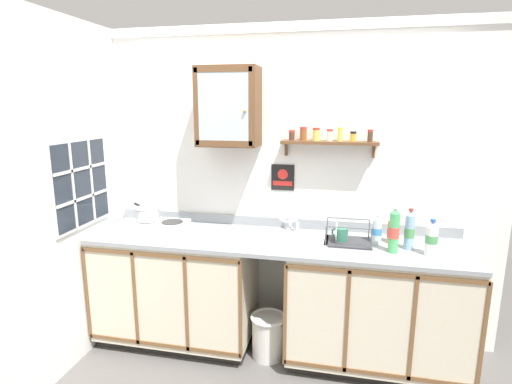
% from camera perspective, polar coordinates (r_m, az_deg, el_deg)
% --- Properties ---
extents(floor, '(5.80, 5.80, 0.00)m').
position_cam_1_polar(floor, '(3.13, 1.07, -24.87)').
color(floor, '#565451').
rests_on(floor, ground).
extents(back_wall, '(3.40, 0.07, 2.49)m').
position_cam_1_polar(back_wall, '(3.25, 3.55, 0.98)').
color(back_wall, white).
rests_on(back_wall, ground).
extents(side_wall_left, '(0.05, 3.48, 2.49)m').
position_cam_1_polar(side_wall_left, '(2.97, -28.05, -1.73)').
color(side_wall_left, white).
rests_on(side_wall_left, ground).
extents(lower_cabinet_run, '(1.23, 0.65, 0.88)m').
position_cam_1_polar(lower_cabinet_run, '(3.40, -10.99, -13.14)').
color(lower_cabinet_run, black).
rests_on(lower_cabinet_run, ground).
extents(lower_cabinet_run_right, '(1.26, 0.65, 0.88)m').
position_cam_1_polar(lower_cabinet_run_right, '(3.17, 16.59, -15.39)').
color(lower_cabinet_run_right, black).
rests_on(lower_cabinet_run_right, ground).
extents(countertop, '(2.76, 0.67, 0.03)m').
position_cam_1_polar(countertop, '(3.01, 2.46, -6.96)').
color(countertop, gray).
rests_on(countertop, lower_cabinet_run).
extents(backsplash, '(2.76, 0.02, 0.08)m').
position_cam_1_polar(backsplash, '(3.29, 3.39, -4.31)').
color(backsplash, gray).
rests_on(backsplash, countertop).
extents(sink, '(0.54, 0.42, 0.41)m').
position_cam_1_polar(sink, '(3.03, 4.95, -6.64)').
color(sink, silver).
rests_on(sink, countertop).
extents(hot_plate_stove, '(0.42, 0.29, 0.08)m').
position_cam_1_polar(hot_plate_stove, '(3.25, -13.57, -4.84)').
color(hot_plate_stove, silver).
rests_on(hot_plate_stove, countertop).
extents(saucepan, '(0.30, 0.26, 0.10)m').
position_cam_1_polar(saucepan, '(3.29, -15.11, -2.92)').
color(saucepan, silver).
rests_on(saucepan, hot_plate_stove).
extents(bottle_soda_green_0, '(0.07, 0.07, 0.32)m').
position_cam_1_polar(bottle_soda_green_0, '(2.86, 19.01, -5.25)').
color(bottle_soda_green_0, '#4CB266').
rests_on(bottle_soda_green_0, countertop).
extents(bottle_opaque_white_1, '(0.08, 0.08, 0.25)m').
position_cam_1_polar(bottle_opaque_white_1, '(2.90, 23.65, -6.09)').
color(bottle_opaque_white_1, white).
rests_on(bottle_opaque_white_1, countertop).
extents(bottle_water_clear_2, '(0.07, 0.07, 0.23)m').
position_cam_1_polar(bottle_water_clear_2, '(3.01, 16.80, -5.15)').
color(bottle_water_clear_2, silver).
rests_on(bottle_water_clear_2, countertop).
extents(bottle_juice_amber_3, '(0.07, 0.07, 0.22)m').
position_cam_1_polar(bottle_juice_amber_3, '(3.06, 18.78, -5.16)').
color(bottle_juice_amber_3, gold).
rests_on(bottle_juice_amber_3, countertop).
extents(bottle_water_blue_4, '(0.07, 0.07, 0.29)m').
position_cam_1_polar(bottle_water_blue_4, '(2.96, 20.95, -5.14)').
color(bottle_water_blue_4, '#8CB7E0').
rests_on(bottle_water_blue_4, countertop).
extents(dish_rack, '(0.33, 0.25, 0.17)m').
position_cam_1_polar(dish_rack, '(2.99, 12.63, -6.58)').
color(dish_rack, '#333338').
rests_on(dish_rack, countertop).
extents(mug, '(0.12, 0.09, 0.10)m').
position_cam_1_polar(mug, '(3.00, 12.01, -5.94)').
color(mug, '#337259').
rests_on(mug, countertop).
extents(wall_cabinet, '(0.46, 0.31, 0.59)m').
position_cam_1_polar(wall_cabinet, '(3.10, -3.92, 11.97)').
color(wall_cabinet, brown).
extents(spice_shelf, '(0.72, 0.14, 0.23)m').
position_cam_1_polar(spice_shelf, '(3.07, 10.14, 7.24)').
color(spice_shelf, brown).
extents(warning_sign, '(0.18, 0.01, 0.21)m').
position_cam_1_polar(warning_sign, '(3.20, 3.81, 2.06)').
color(warning_sign, black).
extents(window, '(0.03, 0.64, 0.66)m').
position_cam_1_polar(window, '(3.22, -23.57, 1.15)').
color(window, '#262D38').
extents(trash_bin, '(0.27, 0.27, 0.34)m').
position_cam_1_polar(trash_bin, '(3.24, 1.73, -19.63)').
color(trash_bin, silver).
rests_on(trash_bin, ground).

